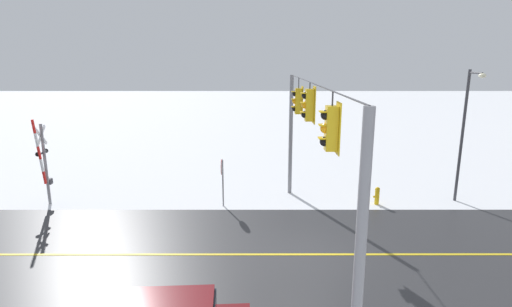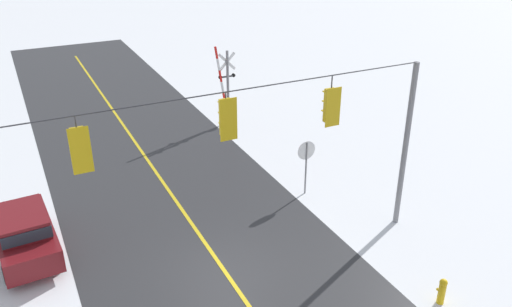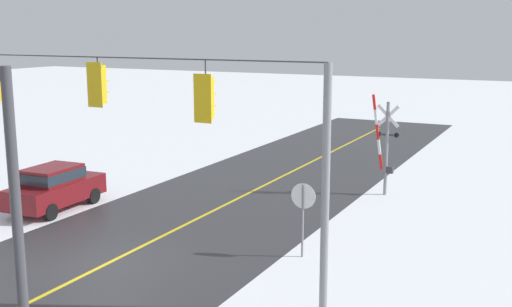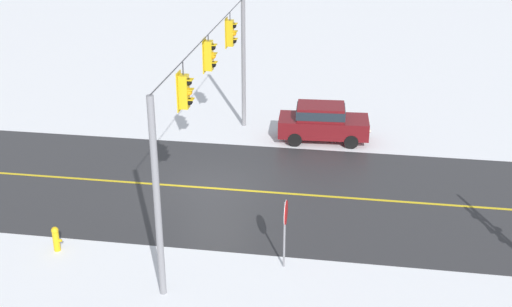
% 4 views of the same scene
% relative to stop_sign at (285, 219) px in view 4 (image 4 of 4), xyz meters
% --- Properties ---
extents(ground_plane, '(160.00, 160.00, 0.00)m').
position_rel_stop_sign_xyz_m(ground_plane, '(5.04, 3.41, -1.71)').
color(ground_plane, white).
extents(road_asphalt, '(9.00, 80.00, 0.01)m').
position_rel_stop_sign_xyz_m(road_asphalt, '(5.04, 9.41, -1.71)').
color(road_asphalt, '#303033').
rests_on(road_asphalt, ground).
extents(lane_centre_line, '(0.14, 72.00, 0.01)m').
position_rel_stop_sign_xyz_m(lane_centre_line, '(5.04, 9.41, -1.70)').
color(lane_centre_line, gold).
rests_on(lane_centre_line, ground).
extents(signal_span, '(14.20, 0.47, 6.22)m').
position_rel_stop_sign_xyz_m(signal_span, '(5.05, 3.40, 2.55)').
color(signal_span, gray).
rests_on(signal_span, ground).
extents(stop_sign, '(0.80, 0.09, 2.35)m').
position_rel_stop_sign_xyz_m(stop_sign, '(0.00, 0.00, 0.00)').
color(stop_sign, gray).
rests_on(stop_sign, ground).
extents(parked_car_maroon, '(1.99, 4.27, 1.74)m').
position_rel_stop_sign_xyz_m(parked_car_maroon, '(10.70, -0.50, -0.76)').
color(parked_car_maroon, maroon).
rests_on(parked_car_maroon, ground).
extents(fire_hydrant, '(0.24, 0.31, 0.88)m').
position_rel_stop_sign_xyz_m(fire_hydrant, '(-0.22, 7.56, -1.25)').
color(fire_hydrant, gold).
rests_on(fire_hydrant, ground).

